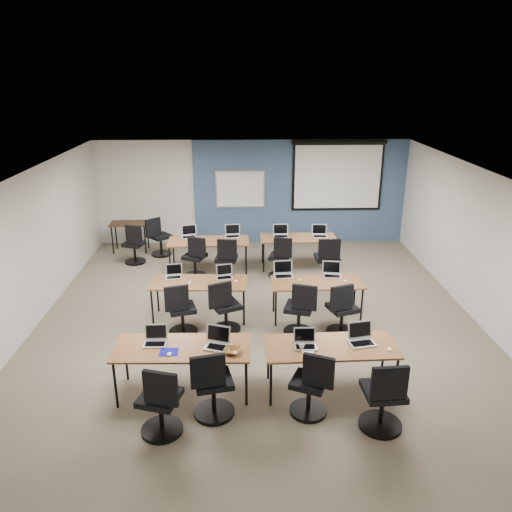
{
  "coord_description": "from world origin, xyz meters",
  "views": [
    {
      "loc": [
        -0.29,
        -8.21,
        4.31
      ],
      "look_at": [
        -0.02,
        0.4,
        1.11
      ],
      "focal_mm": 35.0,
      "sensor_mm": 36.0,
      "label": 1
    }
  ],
  "objects_px": {
    "laptop_0": "(155,339)",
    "task_chair_10": "(280,261)",
    "laptop_4": "(174,274)",
    "whiteboard": "(240,189)",
    "task_chair_7": "(342,313)",
    "spare_chair_a": "(159,240)",
    "utility_table": "(129,226)",
    "task_chair_9": "(227,263)",
    "spare_chair_b": "(134,247)",
    "task_chair_3": "(384,401)",
    "laptop_11": "(320,233)",
    "task_chair_1": "(212,389)",
    "task_chair_8": "(195,261)",
    "task_chair_5": "(225,311)",
    "laptop_3": "(361,338)",
    "training_table_front_right": "(331,348)",
    "task_chair_11": "(327,263)",
    "task_chair_2": "(311,389)",
    "training_table_mid_right": "(317,284)",
    "laptop_2": "(305,342)",
    "training_table_front_left": "(182,350)",
    "laptop_7": "(332,273)",
    "task_chair_6": "(300,313)",
    "training_table_back_right": "(298,239)",
    "laptop_8": "(189,234)",
    "projector_screen": "(338,172)",
    "training_table_mid_left": "(199,284)",
    "laptop_1": "(218,342)",
    "laptop_6": "(283,273)",
    "laptop_5": "(224,274)",
    "task_chair_4": "(181,314)",
    "laptop_10": "(281,233)",
    "laptop_9": "(233,233)",
    "training_table_back_left": "(208,242)"
  },
  "relations": [
    {
      "from": "laptop_0",
      "to": "task_chair_10",
      "type": "relative_size",
      "value": 0.33
    },
    {
      "from": "laptop_0",
      "to": "laptop_4",
      "type": "distance_m",
      "value": 2.39
    },
    {
      "from": "laptop_4",
      "to": "whiteboard",
      "type": "bearing_deg",
      "value": 64.13
    },
    {
      "from": "task_chair_7",
      "to": "spare_chair_a",
      "type": "height_order",
      "value": "task_chair_7"
    },
    {
      "from": "utility_table",
      "to": "task_chair_9",
      "type": "bearing_deg",
      "value": -40.79
    },
    {
      "from": "utility_table",
      "to": "spare_chair_b",
      "type": "bearing_deg",
      "value": -74.7
    },
    {
      "from": "task_chair_3",
      "to": "task_chair_10",
      "type": "distance_m",
      "value": 5.13
    },
    {
      "from": "laptop_4",
      "to": "task_chair_7",
      "type": "distance_m",
      "value": 3.14
    },
    {
      "from": "whiteboard",
      "to": "laptop_11",
      "type": "xyz_separation_m",
      "value": [
        1.83,
        -1.72,
        -0.66
      ]
    },
    {
      "from": "task_chair_1",
      "to": "task_chair_10",
      "type": "xyz_separation_m",
      "value": [
        1.25,
        4.73,
        -0.03
      ]
    },
    {
      "from": "task_chair_8",
      "to": "utility_table",
      "type": "distance_m",
      "value": 2.55
    },
    {
      "from": "task_chair_5",
      "to": "spare_chair_b",
      "type": "distance_m",
      "value": 4.06
    },
    {
      "from": "task_chair_1",
      "to": "task_chair_3",
      "type": "distance_m",
      "value": 2.19
    },
    {
      "from": "laptop_4",
      "to": "task_chair_5",
      "type": "bearing_deg",
      "value": -47.75
    },
    {
      "from": "task_chair_1",
      "to": "laptop_3",
      "type": "relative_size",
      "value": 2.87
    },
    {
      "from": "laptop_4",
      "to": "spare_chair_a",
      "type": "bearing_deg",
      "value": 94.82
    },
    {
      "from": "training_table_front_right",
      "to": "task_chair_11",
      "type": "height_order",
      "value": "task_chair_11"
    },
    {
      "from": "whiteboard",
      "to": "task_chair_2",
      "type": "relative_size",
      "value": 1.3
    },
    {
      "from": "training_table_mid_right",
      "to": "laptop_0",
      "type": "xyz_separation_m",
      "value": [
        -2.59,
        -2.09,
        0.11
      ]
    },
    {
      "from": "task_chair_7",
      "to": "spare_chair_b",
      "type": "bearing_deg",
      "value": 120.8
    },
    {
      "from": "laptop_2",
      "to": "task_chair_1",
      "type": "bearing_deg",
      "value": -155.97
    },
    {
      "from": "training_table_front_left",
      "to": "whiteboard",
      "type": "bearing_deg",
      "value": 84.41
    },
    {
      "from": "laptop_0",
      "to": "laptop_7",
      "type": "bearing_deg",
      "value": 39.39
    },
    {
      "from": "task_chair_6",
      "to": "laptop_2",
      "type": "bearing_deg",
      "value": -77.84
    },
    {
      "from": "task_chair_11",
      "to": "task_chair_8",
      "type": "bearing_deg",
      "value": 171.16
    },
    {
      "from": "laptop_0",
      "to": "laptop_3",
      "type": "height_order",
      "value": "laptop_3"
    },
    {
      "from": "task_chair_11",
      "to": "spare_chair_a",
      "type": "distance_m",
      "value": 4.27
    },
    {
      "from": "laptop_7",
      "to": "task_chair_11",
      "type": "bearing_deg",
      "value": 92.94
    },
    {
      "from": "training_table_back_right",
      "to": "laptop_8",
      "type": "height_order",
      "value": "laptop_8"
    },
    {
      "from": "laptop_3",
      "to": "task_chair_5",
      "type": "bearing_deg",
      "value": 128.55
    },
    {
      "from": "projector_screen",
      "to": "task_chair_6",
      "type": "relative_size",
      "value": 2.4
    },
    {
      "from": "training_table_mid_left",
      "to": "laptop_1",
      "type": "height_order",
      "value": "laptop_1"
    },
    {
      "from": "laptop_6",
      "to": "training_table_front_left",
      "type": "bearing_deg",
      "value": -127.83
    },
    {
      "from": "laptop_2",
      "to": "task_chair_10",
      "type": "height_order",
      "value": "task_chair_10"
    },
    {
      "from": "laptop_4",
      "to": "task_chair_9",
      "type": "height_order",
      "value": "task_chair_9"
    },
    {
      "from": "laptop_0",
      "to": "task_chair_10",
      "type": "bearing_deg",
      "value": 63.18
    },
    {
      "from": "laptop_5",
      "to": "laptop_6",
      "type": "distance_m",
      "value": 1.1
    },
    {
      "from": "training_table_mid_left",
      "to": "task_chair_8",
      "type": "bearing_deg",
      "value": 99.77
    },
    {
      "from": "task_chair_10",
      "to": "task_chair_3",
      "type": "bearing_deg",
      "value": -64.73
    },
    {
      "from": "laptop_0",
      "to": "utility_table",
      "type": "height_order",
      "value": "laptop_0"
    },
    {
      "from": "projector_screen",
      "to": "training_table_mid_left",
      "type": "height_order",
      "value": "projector_screen"
    },
    {
      "from": "task_chair_2",
      "to": "task_chair_4",
      "type": "distance_m",
      "value": 2.95
    },
    {
      "from": "projector_screen",
      "to": "task_chair_3",
      "type": "xyz_separation_m",
      "value": [
        -0.72,
        -7.45,
        -1.46
      ]
    },
    {
      "from": "training_table_front_right",
      "to": "laptop_10",
      "type": "distance_m",
      "value": 4.93
    },
    {
      "from": "laptop_1",
      "to": "laptop_10",
      "type": "distance_m",
      "value": 5.04
    },
    {
      "from": "laptop_3",
      "to": "laptop_6",
      "type": "distance_m",
      "value": 2.61
    },
    {
      "from": "training_table_front_left",
      "to": "task_chair_1",
      "type": "bearing_deg",
      "value": -50.65
    },
    {
      "from": "laptop_0",
      "to": "laptop_9",
      "type": "distance_m",
      "value": 4.9
    },
    {
      "from": "task_chair_5",
      "to": "training_table_back_left",
      "type": "bearing_deg",
      "value": 74.23
    },
    {
      "from": "training_table_front_right",
      "to": "task_chair_4",
      "type": "bearing_deg",
      "value": 141.74
    }
  ]
}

